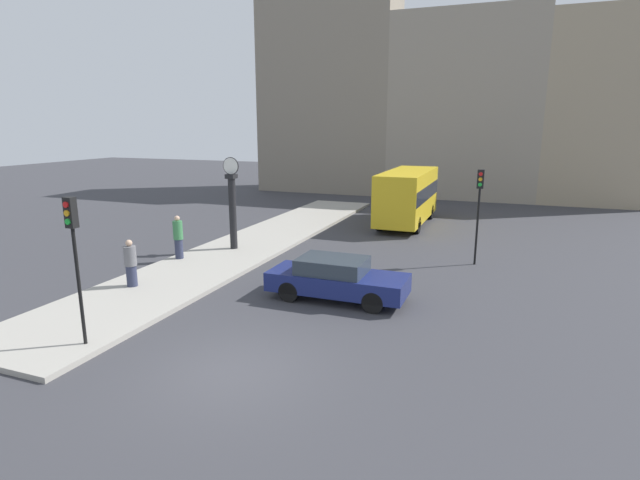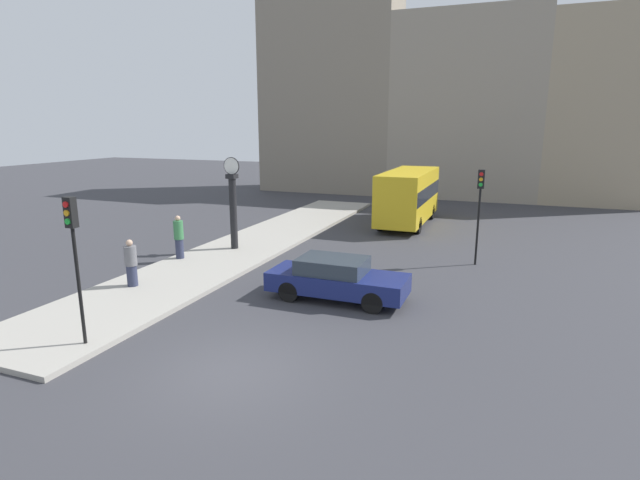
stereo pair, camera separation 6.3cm
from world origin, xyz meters
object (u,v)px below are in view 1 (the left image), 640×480
object	(u,v)px
pedestrian_grey_jacket	(131,263)
pedestrian_green_hoodie	(178,237)
sedan_car	(336,278)
bus_distant	(407,194)
traffic_light_far	(479,197)
traffic_light_near	(74,241)
street_clock	(232,205)

from	to	relation	value
pedestrian_grey_jacket	pedestrian_green_hoodie	bearing A→B (deg)	101.22
sedan_car	bus_distant	bearing A→B (deg)	91.62
traffic_light_far	pedestrian_grey_jacket	bearing A→B (deg)	-144.71
pedestrian_grey_jacket	bus_distant	bearing A→B (deg)	66.44
traffic_light_near	street_clock	size ratio (longest dim) A/B	0.93
sedan_car	pedestrian_green_hoodie	world-z (taller)	pedestrian_green_hoodie
street_clock	pedestrian_green_hoodie	world-z (taller)	street_clock
pedestrian_green_hoodie	sedan_car	bearing A→B (deg)	-14.39
pedestrian_grey_jacket	street_clock	bearing A→B (deg)	85.02
bus_distant	pedestrian_green_hoodie	size ratio (longest dim) A/B	3.96
traffic_light_far	sedan_car	bearing A→B (deg)	-123.25
bus_distant	traffic_light_near	world-z (taller)	traffic_light_near
bus_distant	sedan_car	bearing A→B (deg)	-88.38
bus_distant	pedestrian_grey_jacket	size ratio (longest dim) A/B	4.35
traffic_light_far	street_clock	world-z (taller)	street_clock
sedan_car	pedestrian_green_hoodie	xyz separation A→B (m)	(-7.73, 1.98, 0.34)
street_clock	pedestrian_grey_jacket	size ratio (longest dim) A/B	2.48
traffic_light_near	pedestrian_green_hoodie	size ratio (longest dim) A/B	2.09
pedestrian_green_hoodie	bus_distant	bearing A→B (deg)	57.42
traffic_light_near	traffic_light_far	bearing A→B (deg)	53.72
bus_distant	traffic_light_near	size ratio (longest dim) A/B	1.90
sedan_car	traffic_light_near	distance (m)	7.94
street_clock	traffic_light_far	bearing A→B (deg)	9.44
bus_distant	traffic_light_far	size ratio (longest dim) A/B	1.84
sedan_car	pedestrian_grey_jacket	size ratio (longest dim) A/B	2.75
sedan_car	traffic_light_far	world-z (taller)	traffic_light_far
sedan_car	traffic_light_far	xyz separation A→B (m)	(3.98, 6.08, 2.09)
traffic_light_near	traffic_light_far	world-z (taller)	traffic_light_near
bus_distant	traffic_light_near	xyz separation A→B (m)	(-4.44, -19.39, 1.14)
sedan_car	pedestrian_green_hoodie	distance (m)	7.98
sedan_car	traffic_light_near	bearing A→B (deg)	-129.16
street_clock	pedestrian_green_hoodie	xyz separation A→B (m)	(-1.26, -2.36, -1.09)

